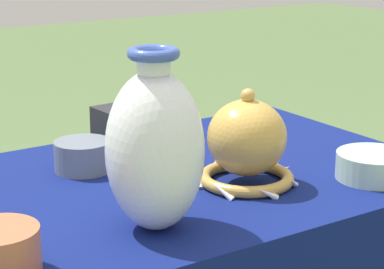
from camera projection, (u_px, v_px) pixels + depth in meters
The scene contains 6 objects.
display_table at pixel (153, 225), 1.39m from camera, with size 1.12×0.66×0.70m.
vase_tall_bulbous at pixel (155, 148), 1.14m from camera, with size 0.15×0.15×0.29m.
vase_dome_bell at pixel (247, 145), 1.36m from camera, with size 0.19×0.19×0.18m.
mosaic_tile_box at pixel (128, 127), 1.59m from camera, with size 0.13×0.12×0.09m.
pot_squat_celadon at pixel (374, 166), 1.40m from camera, with size 0.14×0.14×0.05m, color #A8CCB7.
pot_squat_slate at pixel (83, 156), 1.44m from camera, with size 0.11×0.11×0.06m, color slate.
Camera 1 is at (-0.65, -1.14, 1.17)m, focal length 70.00 mm.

